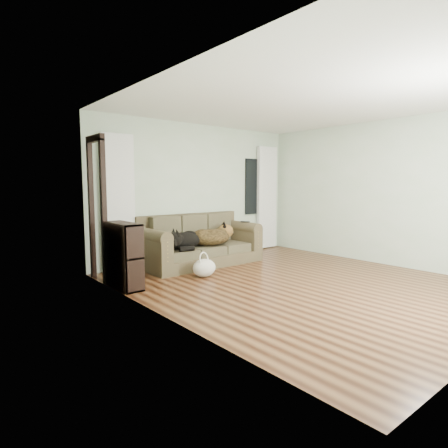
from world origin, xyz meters
TOP-DOWN VIEW (x-y plane):
  - floor at (0.00, 0.00)m, footprint 5.00×5.00m
  - ceiling at (0.00, 0.00)m, footprint 5.00×5.00m
  - wall_back at (0.00, 2.50)m, footprint 4.50×0.04m
  - wall_left at (-2.25, 0.00)m, footprint 0.04×5.00m
  - wall_right at (2.25, 0.00)m, footprint 0.04×5.00m
  - curtain_left at (-1.70, 2.42)m, footprint 0.55×0.08m
  - curtain_right at (1.80, 2.42)m, footprint 0.55×0.08m
  - window_pane at (1.45, 2.47)m, footprint 0.50×0.03m
  - door_casing at (-2.20, 2.05)m, footprint 0.07×0.60m
  - sofa at (-0.34, 1.97)m, footprint 2.19×0.95m
  - dog_black_lab at (-0.81, 1.88)m, footprint 0.76×0.60m
  - dog_shepherd at (-0.17, 1.87)m, footprint 0.85×0.69m
  - tv_remote at (0.61, 1.84)m, footprint 0.11×0.18m
  - tote_bag at (-0.85, 1.19)m, footprint 0.41×0.33m
  - bookshelf at (-2.09, 1.43)m, footprint 0.31×0.75m

SIDE VIEW (x-z plane):
  - floor at x=0.00m, z-range 0.00..0.00m
  - tote_bag at x=-0.85m, z-range 0.02..0.30m
  - sofa at x=-0.34m, z-range 0.00..0.90m
  - dog_black_lab at x=-0.81m, z-range 0.33..0.63m
  - dog_shepherd at x=-0.17m, z-range 0.32..0.66m
  - bookshelf at x=-2.09m, z-range 0.04..0.96m
  - tv_remote at x=0.61m, z-range 0.72..0.74m
  - door_casing at x=-2.20m, z-range 0.00..2.10m
  - curtain_left at x=-1.70m, z-range 0.02..2.27m
  - curtain_right at x=1.80m, z-range 0.02..2.27m
  - wall_back at x=0.00m, z-range 0.00..2.60m
  - wall_left at x=-2.25m, z-range 0.00..2.60m
  - wall_right at x=2.25m, z-range 0.00..2.60m
  - window_pane at x=1.45m, z-range 0.80..2.00m
  - ceiling at x=0.00m, z-range 2.60..2.60m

